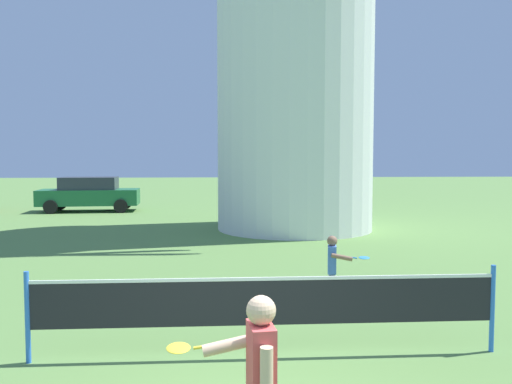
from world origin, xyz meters
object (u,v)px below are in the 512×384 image
at_px(tennis_net, 267,302).
at_px(player_near, 258,380).
at_px(player_far, 334,265).
at_px(parked_car_green, 89,194).

height_order(tennis_net, player_near, player_near).
relative_size(tennis_net, player_far, 5.02).
bearing_deg(tennis_net, player_near, -96.27).
bearing_deg(player_far, parked_car_green, 116.99).
relative_size(player_far, parked_car_green, 0.26).
xyz_separation_m(player_near, player_far, (1.59, 4.75, -0.17)).
bearing_deg(player_far, player_near, -108.44).
height_order(tennis_net, player_far, player_far).
relative_size(player_near, player_far, 1.26).
xyz_separation_m(player_near, parked_car_green, (-6.29, 20.21, -0.01)).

